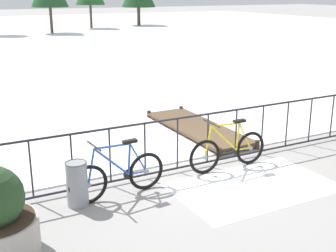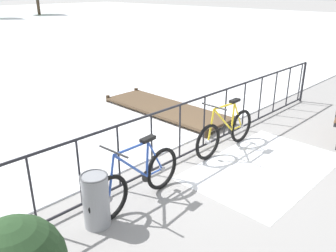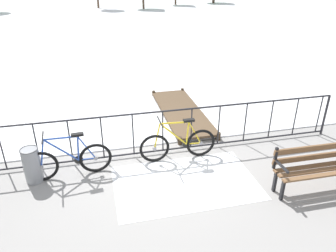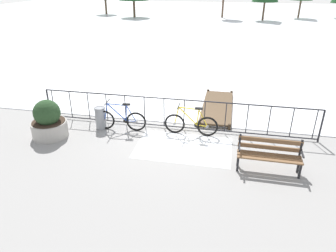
# 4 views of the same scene
# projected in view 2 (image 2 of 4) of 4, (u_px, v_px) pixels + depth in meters

# --- Properties ---
(ground_plane) EXTENTS (160.00, 160.00, 0.00)m
(ground_plane) POSITION_uv_depth(u_px,v_px,m) (192.00, 155.00, 6.43)
(ground_plane) COLOR gray
(snow_patch) EXTENTS (2.80, 1.76, 0.01)m
(snow_patch) POSITION_uv_depth(u_px,v_px,m) (264.00, 167.00, 6.00)
(snow_patch) COLOR white
(snow_patch) RESTS_ON ground
(railing_fence) EXTENTS (9.06, 0.06, 1.07)m
(railing_fence) POSITION_uv_depth(u_px,v_px,m) (192.00, 127.00, 6.23)
(railing_fence) COLOR #232328
(railing_fence) RESTS_ON ground
(bicycle_near_railing) EXTENTS (1.71, 0.52, 0.97)m
(bicycle_near_railing) POSITION_uv_depth(u_px,v_px,m) (138.00, 180.00, 4.88)
(bicycle_near_railing) COLOR black
(bicycle_near_railing) RESTS_ON ground
(bicycle_second) EXTENTS (1.71, 0.52, 0.97)m
(bicycle_second) POSITION_uv_depth(u_px,v_px,m) (226.00, 132.00, 6.51)
(bicycle_second) COLOR black
(bicycle_second) RESTS_ON ground
(trash_bin) EXTENTS (0.35, 0.35, 0.73)m
(trash_bin) POSITION_uv_depth(u_px,v_px,m) (96.00, 200.00, 4.42)
(trash_bin) COLOR gray
(trash_bin) RESTS_ON ground
(wooden_dock) EXTENTS (1.10, 3.42, 0.20)m
(wooden_dock) POSITION_uv_depth(u_px,v_px,m) (166.00, 108.00, 8.53)
(wooden_dock) COLOR brown
(wooden_dock) RESTS_ON ground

